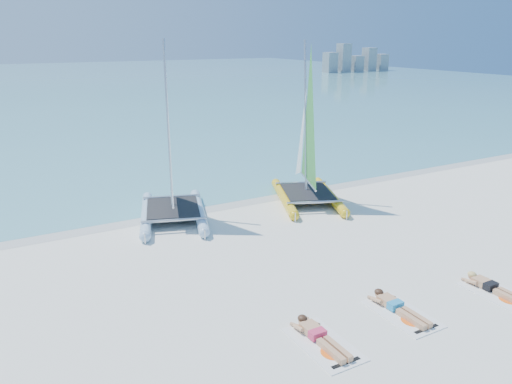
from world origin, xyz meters
TOP-DOWN VIEW (x-y plane):
  - ground at (0.00, 0.00)m, footprint 140.00×140.00m
  - sea at (0.00, 63.00)m, footprint 140.00×115.00m
  - wet_sand_strip at (0.00, 5.50)m, footprint 140.00×1.40m
  - distant_skyline at (53.71, 62.00)m, footprint 14.00×2.00m
  - catamaran_blue at (-2.33, 5.04)m, footprint 3.63×5.20m
  - catamaran_yellow at (3.17, 4.59)m, footprint 3.84×5.18m
  - towel_a at (-2.25, -4.03)m, footprint 1.00×1.85m
  - sunbather_a at (-2.25, -3.84)m, footprint 0.37×1.73m
  - towel_b at (0.11, -3.95)m, footprint 1.00×1.85m
  - sunbather_b at (0.11, -3.76)m, footprint 0.37×1.73m
  - towel_c at (2.96, -4.44)m, footprint 1.00×1.85m
  - sunbather_c at (2.96, -4.25)m, footprint 0.37×1.73m

SIDE VIEW (x-z plane):
  - ground at x=0.00m, z-range 0.00..0.00m
  - wet_sand_strip at x=0.00m, z-range 0.00..0.01m
  - sea at x=0.00m, z-range 0.00..0.01m
  - towel_a at x=-2.25m, z-range 0.00..0.02m
  - towel_b at x=0.11m, z-range 0.00..0.02m
  - towel_c at x=2.96m, z-range 0.00..0.02m
  - sunbather_a at x=-2.25m, z-range -0.01..0.25m
  - sunbather_b at x=0.11m, z-range -0.01..0.25m
  - sunbather_c at x=2.96m, z-range -0.01..0.25m
  - catamaran_blue at x=-2.33m, z-range -1.30..5.15m
  - distant_skyline at x=53.71m, z-range -0.56..4.44m
  - catamaran_yellow at x=3.17m, z-range -1.18..5.21m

